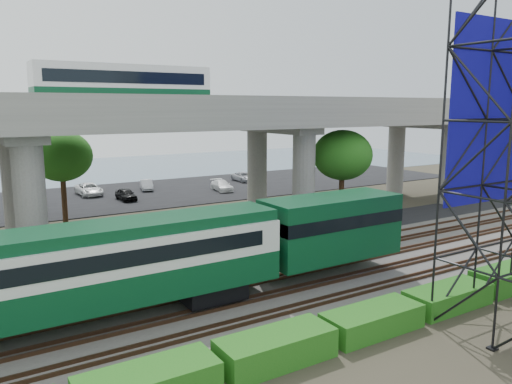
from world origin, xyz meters
TOP-DOWN VIEW (x-y plane):
  - ground at (0.00, 0.00)m, footprint 140.00×140.00m
  - ballast_bed at (0.00, 2.00)m, footprint 90.00×12.00m
  - service_road at (0.00, 10.50)m, footprint 90.00×5.00m
  - parking_lot at (0.00, 34.00)m, footprint 90.00×18.00m
  - harbor_water at (0.00, 56.00)m, footprint 140.00×40.00m
  - rail_tracks at (0.00, 2.00)m, footprint 90.00×9.52m
  - commuter_train at (-7.94, 2.00)m, footprint 29.30×3.06m
  - overpass at (-0.22, 16.00)m, footprint 80.00×12.00m
  - hedge_strip at (1.01, -4.30)m, footprint 34.60×1.80m
  - trees at (-4.67, 16.17)m, footprint 40.94×16.94m
  - suv at (-9.04, 11.46)m, footprint 5.30×2.82m
  - parked_cars at (1.74, 33.76)m, footprint 37.46×9.48m

SIDE VIEW (x-z plane):
  - ground at x=0.00m, z-range 0.00..0.00m
  - harbor_water at x=0.00m, z-range 0.00..0.03m
  - service_road at x=0.00m, z-range 0.00..0.08m
  - parking_lot at x=0.00m, z-range 0.00..0.08m
  - ballast_bed at x=0.00m, z-range 0.00..0.20m
  - rail_tracks at x=0.00m, z-range 0.20..0.36m
  - hedge_strip at x=1.01m, z-range -0.04..1.16m
  - parked_cars at x=1.74m, z-range 0.02..1.32m
  - suv at x=-9.04m, z-range 0.08..1.50m
  - commuter_train at x=-7.94m, z-range 0.73..5.03m
  - trees at x=-4.67m, z-range 1.73..9.42m
  - overpass at x=-0.22m, z-range 2.01..14.41m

